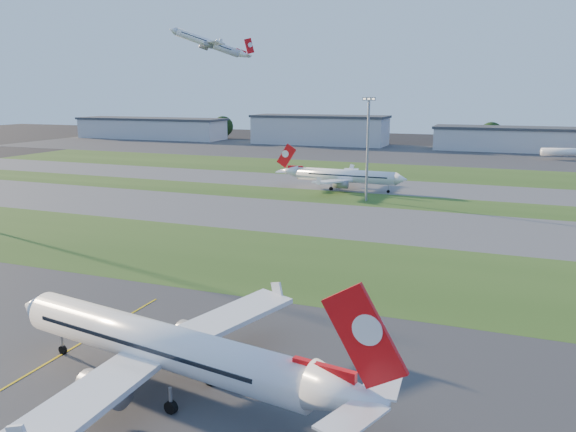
% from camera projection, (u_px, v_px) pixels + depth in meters
% --- Properties ---
extents(grass_strip_a, '(300.00, 34.00, 0.01)m').
position_uv_depth(grass_strip_a, '(205.00, 253.00, 96.45)').
color(grass_strip_a, '#294717').
rests_on(grass_strip_a, ground).
extents(taxiway_a, '(300.00, 32.00, 0.01)m').
position_uv_depth(taxiway_a, '(277.00, 215.00, 126.51)').
color(taxiway_a, '#515154').
rests_on(taxiway_a, ground).
extents(grass_strip_b, '(300.00, 18.00, 0.01)m').
position_uv_depth(grass_strip_b, '(312.00, 196.00, 149.29)').
color(grass_strip_b, '#294717').
rests_on(grass_strip_b, ground).
extents(taxiway_b, '(300.00, 26.00, 0.01)m').
position_uv_depth(taxiway_b, '(336.00, 184.00, 169.34)').
color(taxiway_b, '#515154').
rests_on(taxiway_b, ground).
extents(grass_strip_c, '(300.00, 40.00, 0.01)m').
position_uv_depth(grass_strip_c, '(362.00, 170.00, 199.41)').
color(grass_strip_c, '#294717').
rests_on(grass_strip_c, ground).
extents(apron_far, '(400.00, 80.00, 0.01)m').
position_uv_depth(apron_far, '(393.00, 153.00, 254.08)').
color(apron_far, '#333335').
rests_on(apron_far, ground).
extents(airliner_parked, '(39.18, 32.99, 12.29)m').
position_uv_depth(airliner_parked, '(162.00, 346.00, 51.21)').
color(airliner_parked, white).
rests_on(airliner_parked, ground).
extents(airliner_taxiing, '(35.51, 30.10, 11.08)m').
position_uv_depth(airliner_taxiing, '(344.00, 176.00, 157.71)').
color(airliner_taxiing, white).
rests_on(airliner_taxiing, ground).
extents(airliner_departing, '(28.79, 25.27, 11.22)m').
position_uv_depth(airliner_departing, '(209.00, 43.00, 249.40)').
color(airliner_departing, white).
extents(mini_jet_near, '(28.09, 9.73, 9.48)m').
position_uv_depth(mini_jet_near, '(575.00, 152.00, 227.91)').
color(mini_jet_near, white).
rests_on(mini_jet_near, ground).
extents(light_mast_centre, '(3.20, 0.70, 25.80)m').
position_uv_depth(light_mast_centre, '(368.00, 142.00, 139.01)').
color(light_mast_centre, gray).
rests_on(light_mast_centre, ground).
extents(hangar_far_west, '(91.80, 23.00, 12.20)m').
position_uv_depth(hangar_far_west, '(151.00, 128.00, 332.74)').
color(hangar_far_west, '#A6A9AF').
rests_on(hangar_far_west, ground).
extents(hangar_west, '(71.40, 23.00, 15.20)m').
position_uv_depth(hangar_west, '(320.00, 130.00, 295.56)').
color(hangar_west, '#A6A9AF').
rests_on(hangar_west, ground).
extents(hangar_east, '(81.60, 23.00, 11.20)m').
position_uv_depth(hangar_east, '(524.00, 139.00, 260.89)').
color(hangar_east, '#A6A9AF').
rests_on(hangar_east, ground).
extents(tree_far_west, '(11.00, 11.00, 12.00)m').
position_uv_depth(tree_far_west, '(110.00, 125.00, 358.55)').
color(tree_far_west, black).
rests_on(tree_far_west, ground).
extents(tree_west, '(12.10, 12.10, 13.20)m').
position_uv_depth(tree_west, '(223.00, 126.00, 332.15)').
color(tree_west, black).
rests_on(tree_west, ground).
extents(tree_mid_west, '(9.90, 9.90, 10.80)m').
position_uv_depth(tree_mid_west, '(371.00, 133.00, 297.20)').
color(tree_mid_west, black).
rests_on(tree_mid_west, ground).
extents(tree_mid_east, '(11.55, 11.55, 12.60)m').
position_uv_depth(tree_mid_east, '(491.00, 134.00, 278.66)').
color(tree_mid_east, black).
rests_on(tree_mid_east, ground).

